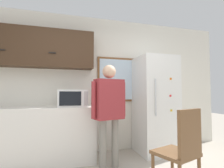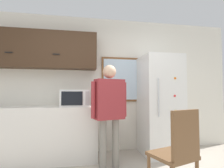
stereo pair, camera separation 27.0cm
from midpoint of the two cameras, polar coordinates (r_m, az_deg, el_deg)
The scene contains 8 objects.
back_wall at distance 3.55m, azimuth -3.99°, elevation 0.11°, with size 6.00×0.06×2.70m.
counter at distance 3.33m, azimuth -22.86°, elevation -14.79°, with size 2.24×0.64×0.93m.
upper_cabinets at distance 3.51m, azimuth -21.73°, elevation 10.39°, with size 2.24×0.32×0.69m.
microwave at distance 3.09m, azimuth -9.50°, elevation -4.55°, with size 0.48×0.40×0.29m.
person at distance 2.75m, azimuth 1.98°, elevation -6.81°, with size 0.58×0.32×1.60m.
refrigerator at distance 3.54m, azimuth 17.50°, elevation -6.45°, with size 0.71×0.74×1.87m.
chair at distance 2.21m, azimuth 24.21°, elevation -19.07°, with size 0.54×0.54×0.98m.
window at distance 3.62m, azimuth 4.95°, elevation 1.52°, with size 0.79×0.05×0.91m.
Camera 2 is at (-0.24, -1.59, 1.16)m, focal length 28.00 mm.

